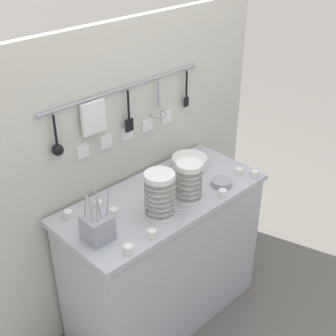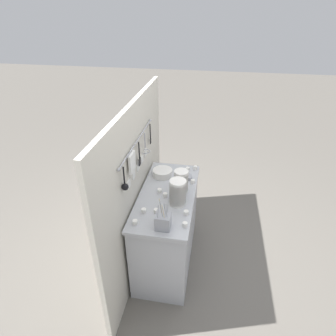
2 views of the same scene
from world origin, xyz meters
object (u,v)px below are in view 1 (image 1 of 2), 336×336
(cup_back_left, at_px, (154,187))
(cup_back_right, at_px, (114,212))
(cup_centre, at_px, (154,196))
(cup_front_right, at_px, (68,214))
(cup_beside_plates, at_px, (223,193))
(steel_mixing_bowl, at_px, (222,183))
(cup_by_caddy, at_px, (152,234))
(cup_edge_near, at_px, (98,205))
(plate_stack, at_px, (189,163))
(bowl_stack_wide_centre, at_px, (160,195))
(cup_edge_far, at_px, (254,174))
(cup_mid_row, at_px, (239,172))
(bowl_stack_back_corner, at_px, (189,182))
(cutlery_caddy, at_px, (97,227))
(cup_front_left, at_px, (128,249))

(cup_back_left, height_order, cup_back_right, same)
(cup_centre, height_order, cup_front_right, same)
(cup_centre, distance_m, cup_beside_plates, 0.36)
(steel_mixing_bowl, relative_size, cup_by_caddy, 2.68)
(cup_by_caddy, bearing_deg, cup_edge_near, 95.65)
(plate_stack, relative_size, cup_back_left, 4.79)
(cup_back_left, distance_m, cup_back_right, 0.30)
(bowl_stack_wide_centre, relative_size, cup_edge_far, 5.73)
(steel_mixing_bowl, distance_m, cup_front_right, 0.84)
(cup_mid_row, xyz_separation_m, cup_centre, (-0.51, 0.15, 0.00))
(cup_by_caddy, bearing_deg, cup_beside_plates, -0.87)
(bowl_stack_back_corner, bearing_deg, cup_mid_row, -3.22)
(bowl_stack_wide_centre, height_order, cup_edge_near, bowl_stack_wide_centre)
(steel_mixing_bowl, relative_size, cup_edge_near, 2.68)
(cup_centre, distance_m, cup_edge_far, 0.60)
(cutlery_caddy, xyz_separation_m, cup_mid_row, (0.91, -0.09, -0.05))
(cup_mid_row, bearing_deg, bowl_stack_back_corner, 176.78)
(plate_stack, distance_m, cup_centre, 0.37)
(bowl_stack_back_corner, distance_m, cup_beside_plates, 0.21)
(cup_mid_row, bearing_deg, cup_by_caddy, -174.54)
(cup_mid_row, relative_size, cup_centre, 1.00)
(bowl_stack_back_corner, distance_m, cutlery_caddy, 0.53)
(bowl_stack_back_corner, relative_size, cup_back_left, 5.22)
(cup_back_left, xyz_separation_m, cup_front_left, (-0.43, -0.30, 0.00))
(cutlery_caddy, height_order, cup_back_left, cutlery_caddy)
(cup_centre, distance_m, cup_by_caddy, 0.31)
(cup_edge_near, distance_m, cup_by_caddy, 0.36)
(cup_beside_plates, bearing_deg, cup_edge_far, 0.00)
(bowl_stack_wide_centre, bearing_deg, steel_mixing_bowl, -3.86)
(cup_mid_row, bearing_deg, cup_back_right, 166.06)
(cup_front_left, height_order, cup_beside_plates, same)
(bowl_stack_wide_centre, relative_size, cup_front_left, 5.73)
(bowl_stack_wide_centre, bearing_deg, cup_centre, 57.47)
(steel_mixing_bowl, height_order, cup_beside_plates, cup_beside_plates)
(cup_back_right, bearing_deg, cup_front_left, -115.86)
(cup_front_right, distance_m, cup_by_caddy, 0.44)
(cup_edge_far, bearing_deg, cup_back_left, 149.00)
(cup_front_right, bearing_deg, cup_edge_near, -12.19)
(plate_stack, xyz_separation_m, cutlery_caddy, (-0.77, -0.15, 0.03))
(cutlery_caddy, relative_size, cup_centre, 6.47)
(cup_back_right, bearing_deg, cup_edge_near, 97.98)
(cup_front_right, distance_m, cup_front_left, 0.41)
(cup_mid_row, distance_m, cup_by_caddy, 0.73)
(cup_edge_far, bearing_deg, cup_beside_plates, 180.00)
(cup_mid_row, relative_size, cup_front_right, 1.00)
(cup_front_right, relative_size, cup_edge_near, 1.00)
(cup_back_right, bearing_deg, bowl_stack_back_corner, -24.49)
(cup_by_caddy, bearing_deg, cup_back_left, 45.78)
(plate_stack, bearing_deg, cup_beside_plates, -105.18)
(plate_stack, relative_size, cup_front_left, 4.79)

